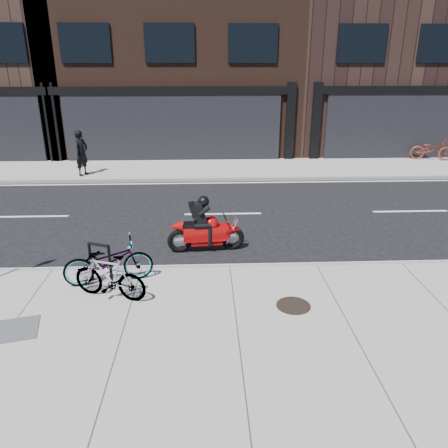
{
  "coord_description": "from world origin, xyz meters",
  "views": [
    {
      "loc": [
        -0.5,
        -10.93,
        4.57
      ],
      "look_at": [
        -0.1,
        -1.26,
        0.9
      ],
      "focal_mm": 35.0,
      "sensor_mm": 36.0,
      "label": 1
    }
  ],
  "objects_px": {
    "bicycle_rear": "(109,276)",
    "utility_grate": "(16,329)",
    "bicycle_front": "(108,261)",
    "motorcycle": "(209,229)",
    "bike_rack": "(100,260)",
    "pedestrian": "(82,153)",
    "bicycle_far": "(432,149)",
    "manhole_cover": "(293,306)"
  },
  "relations": [
    {
      "from": "bike_rack",
      "to": "motorcycle",
      "type": "relative_size",
      "value": 0.46
    },
    {
      "from": "motorcycle",
      "to": "pedestrian",
      "type": "bearing_deg",
      "value": 119.04
    },
    {
      "from": "bicycle_front",
      "to": "pedestrian",
      "type": "distance_m",
      "value": 9.71
    },
    {
      "from": "bicycle_front",
      "to": "utility_grate",
      "type": "relative_size",
      "value": 2.46
    },
    {
      "from": "pedestrian",
      "to": "bicycle_far",
      "type": "relative_size",
      "value": 0.98
    },
    {
      "from": "motorcycle",
      "to": "bicycle_far",
      "type": "relative_size",
      "value": 1.05
    },
    {
      "from": "pedestrian",
      "to": "utility_grate",
      "type": "bearing_deg",
      "value": -147.98
    },
    {
      "from": "bicycle_far",
      "to": "motorcycle",
      "type": "bearing_deg",
      "value": 148.9
    },
    {
      "from": "pedestrian",
      "to": "bike_rack",
      "type": "bearing_deg",
      "value": -139.79
    },
    {
      "from": "bicycle_front",
      "to": "manhole_cover",
      "type": "bearing_deg",
      "value": -120.49
    },
    {
      "from": "bike_rack",
      "to": "motorcycle",
      "type": "height_order",
      "value": "motorcycle"
    },
    {
      "from": "bicycle_rear",
      "to": "motorcycle",
      "type": "height_order",
      "value": "motorcycle"
    },
    {
      "from": "bicycle_rear",
      "to": "motorcycle",
      "type": "xyz_separation_m",
      "value": [
        1.97,
        2.49,
        -0.0
      ]
    },
    {
      "from": "bike_rack",
      "to": "bicycle_rear",
      "type": "distance_m",
      "value": 0.73
    },
    {
      "from": "utility_grate",
      "to": "bicycle_front",
      "type": "bearing_deg",
      "value": 52.64
    },
    {
      "from": "bike_rack",
      "to": "pedestrian",
      "type": "relative_size",
      "value": 0.49
    },
    {
      "from": "pedestrian",
      "to": "bicycle_far",
      "type": "distance_m",
      "value": 15.68
    },
    {
      "from": "bicycle_front",
      "to": "manhole_cover",
      "type": "xyz_separation_m",
      "value": [
        3.71,
        -1.12,
        -0.48
      ]
    },
    {
      "from": "bicycle_rear",
      "to": "manhole_cover",
      "type": "relative_size",
      "value": 2.35
    },
    {
      "from": "motorcycle",
      "to": "bicycle_far",
      "type": "distance_m",
      "value": 14.25
    },
    {
      "from": "manhole_cover",
      "to": "bicycle_far",
      "type": "bearing_deg",
      "value": 54.82
    },
    {
      "from": "bicycle_rear",
      "to": "pedestrian",
      "type": "distance_m",
      "value": 10.38
    },
    {
      "from": "bicycle_rear",
      "to": "manhole_cover",
      "type": "bearing_deg",
      "value": 101.74
    },
    {
      "from": "utility_grate",
      "to": "pedestrian",
      "type": "bearing_deg",
      "value": 98.38
    },
    {
      "from": "motorcycle",
      "to": "utility_grate",
      "type": "bearing_deg",
      "value": -139.27
    },
    {
      "from": "bike_rack",
      "to": "pedestrian",
      "type": "xyz_separation_m",
      "value": [
        -2.75,
        9.25,
        0.38
      ]
    },
    {
      "from": "motorcycle",
      "to": "bicycle_far",
      "type": "xyz_separation_m",
      "value": [
        10.47,
        9.66,
        0.03
      ]
    },
    {
      "from": "bicycle_rear",
      "to": "manhole_cover",
      "type": "height_order",
      "value": "bicycle_rear"
    },
    {
      "from": "bike_rack",
      "to": "pedestrian",
      "type": "height_order",
      "value": "pedestrian"
    },
    {
      "from": "bike_rack",
      "to": "utility_grate",
      "type": "distance_m",
      "value": 2.12
    },
    {
      "from": "motorcycle",
      "to": "pedestrian",
      "type": "relative_size",
      "value": 1.08
    },
    {
      "from": "motorcycle",
      "to": "bike_rack",
      "type": "bearing_deg",
      "value": -146.52
    },
    {
      "from": "motorcycle",
      "to": "manhole_cover",
      "type": "distance_m",
      "value": 3.38
    },
    {
      "from": "bicycle_rear",
      "to": "bicycle_far",
      "type": "xyz_separation_m",
      "value": [
        12.45,
        12.14,
        0.02
      ]
    },
    {
      "from": "bike_rack",
      "to": "motorcycle",
      "type": "bearing_deg",
      "value": 38.66
    },
    {
      "from": "bicycle_rear",
      "to": "utility_grate",
      "type": "xyz_separation_m",
      "value": [
        -1.46,
        -1.06,
        -0.46
      ]
    },
    {
      "from": "bike_rack",
      "to": "utility_grate",
      "type": "relative_size",
      "value": 1.19
    },
    {
      "from": "bicycle_front",
      "to": "bicycle_far",
      "type": "bearing_deg",
      "value": -61.26
    },
    {
      "from": "motorcycle",
      "to": "manhole_cover",
      "type": "xyz_separation_m",
      "value": [
        1.58,
        -2.96,
        -0.45
      ]
    },
    {
      "from": "bicycle_front",
      "to": "bicycle_far",
      "type": "distance_m",
      "value": 17.06
    },
    {
      "from": "bicycle_rear",
      "to": "bicycle_far",
      "type": "height_order",
      "value": "bicycle_far"
    },
    {
      "from": "bicycle_rear",
      "to": "bike_rack",
      "type": "bearing_deg",
      "value": -134.54
    }
  ]
}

